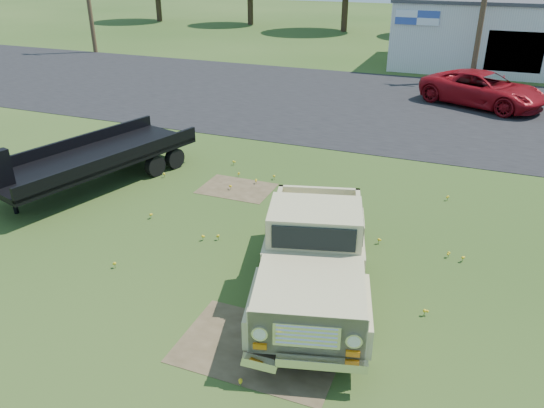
# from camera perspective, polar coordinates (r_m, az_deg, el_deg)

# --- Properties ---
(ground) EXTENTS (140.00, 140.00, 0.00)m
(ground) POSITION_cam_1_polar(r_m,az_deg,el_deg) (12.94, -2.35, -5.51)
(ground) COLOR #264215
(ground) RESTS_ON ground
(asphalt_lot) EXTENTS (90.00, 14.00, 0.02)m
(asphalt_lot) POSITION_cam_1_polar(r_m,az_deg,el_deg) (26.37, 11.11, 10.43)
(asphalt_lot) COLOR black
(asphalt_lot) RESTS_ON ground
(dirt_patch_a) EXTENTS (3.00, 2.00, 0.01)m
(dirt_patch_a) POSITION_cam_1_polar(r_m,az_deg,el_deg) (10.22, -1.39, -15.23)
(dirt_patch_a) COLOR #4B3E28
(dirt_patch_a) RESTS_ON ground
(dirt_patch_b) EXTENTS (2.20, 1.60, 0.01)m
(dirt_patch_b) POSITION_cam_1_polar(r_m,az_deg,el_deg) (16.52, -3.81, 1.66)
(dirt_patch_b) COLOR #4B3E28
(dirt_patch_b) RESTS_ON ground
(commercial_building) EXTENTS (14.20, 8.20, 4.15)m
(commercial_building) POSITION_cam_1_polar(r_m,az_deg,el_deg) (37.40, 24.69, 16.35)
(commercial_building) COLOR silver
(commercial_building) RESTS_ON ground
(vintage_pickup_truck) EXTENTS (3.62, 6.09, 2.07)m
(vintage_pickup_truck) POSITION_cam_1_polar(r_m,az_deg,el_deg) (11.06, 4.53, -5.20)
(vintage_pickup_truck) COLOR tan
(vintage_pickup_truck) RESTS_ON ground
(flatbed_trailer) EXTENTS (4.24, 7.56, 1.96)m
(flatbed_trailer) POSITION_cam_1_polar(r_m,az_deg,el_deg) (17.46, -18.66, 5.14)
(flatbed_trailer) COLOR black
(flatbed_trailer) RESTS_ON ground
(red_pickup) EXTENTS (6.28, 4.74, 1.58)m
(red_pickup) POSITION_cam_1_polar(r_m,az_deg,el_deg) (27.34, 21.75, 11.37)
(red_pickup) COLOR maroon
(red_pickup) RESTS_ON ground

